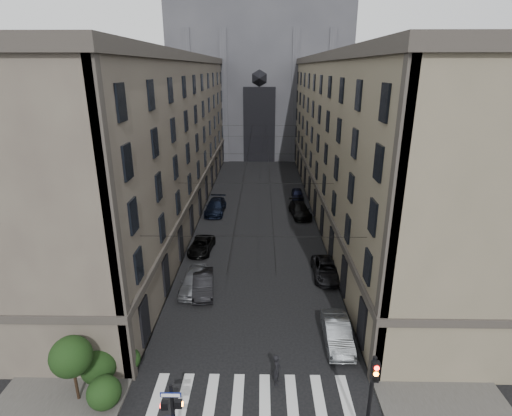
{
  "coord_description": "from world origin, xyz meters",
  "views": [
    {
      "loc": [
        0.52,
        -12.57,
        17.34
      ],
      "look_at": [
        0.16,
        11.73,
        8.76
      ],
      "focal_mm": 28.0,
      "sensor_mm": 36.0,
      "label": 1
    }
  ],
  "objects_px": {
    "car_left_midnear": "(203,284)",
    "car_left_far": "(215,207)",
    "car_right_near": "(337,333)",
    "car_left_near": "(194,281)",
    "car_right_midnear": "(326,270)",
    "car_right_far": "(297,194)",
    "gothic_tower": "(260,65)",
    "car_right_midfar": "(300,210)",
    "pedestrian": "(277,369)",
    "car_left_midfar": "(201,246)",
    "traffic_light_right": "(371,392)",
    "pedestrian_signal_left": "(173,414)"
  },
  "relations": [
    {
      "from": "car_right_midfar",
      "to": "car_right_midnear",
      "type": "bearing_deg",
      "value": -93.45
    },
    {
      "from": "car_right_midnear",
      "to": "car_right_far",
      "type": "distance_m",
      "value": 22.1
    },
    {
      "from": "car_left_midnear",
      "to": "traffic_light_right",
      "type": "bearing_deg",
      "value": -61.42
    },
    {
      "from": "pedestrian_signal_left",
      "to": "car_right_far",
      "type": "height_order",
      "value": "pedestrian_signal_left"
    },
    {
      "from": "car_right_midnear",
      "to": "pedestrian",
      "type": "height_order",
      "value": "pedestrian"
    },
    {
      "from": "car_left_midfar",
      "to": "car_right_midfar",
      "type": "bearing_deg",
      "value": 48.85
    },
    {
      "from": "car_right_midnear",
      "to": "car_right_far",
      "type": "xyz_separation_m",
      "value": [
        -0.68,
        22.09,
        -0.02
      ]
    },
    {
      "from": "car_right_midfar",
      "to": "car_right_far",
      "type": "xyz_separation_m",
      "value": [
        0.27,
        6.83,
        -0.1
      ]
    },
    {
      "from": "car_left_far",
      "to": "car_left_near",
      "type": "bearing_deg",
      "value": -87.3
    },
    {
      "from": "traffic_light_right",
      "to": "car_left_far",
      "type": "distance_m",
      "value": 34.63
    },
    {
      "from": "gothic_tower",
      "to": "car_right_far",
      "type": "distance_m",
      "value": 38.76
    },
    {
      "from": "car_right_far",
      "to": "pedestrian",
      "type": "height_order",
      "value": "pedestrian"
    },
    {
      "from": "car_left_midfar",
      "to": "car_right_midnear",
      "type": "height_order",
      "value": "car_right_midnear"
    },
    {
      "from": "gothic_tower",
      "to": "car_right_midnear",
      "type": "xyz_separation_m",
      "value": [
        6.2,
        -56.42,
        -17.1
      ]
    },
    {
      "from": "car_right_midnear",
      "to": "car_right_far",
      "type": "height_order",
      "value": "car_right_midnear"
    },
    {
      "from": "car_left_midfar",
      "to": "pedestrian",
      "type": "relative_size",
      "value": 2.35
    },
    {
      "from": "car_left_midnear",
      "to": "car_left_far",
      "type": "relative_size",
      "value": 0.82
    },
    {
      "from": "car_left_midnear",
      "to": "car_right_far",
      "type": "xyz_separation_m",
      "value": [
        9.72,
        24.77,
        -0.08
      ]
    },
    {
      "from": "gothic_tower",
      "to": "car_left_far",
      "type": "relative_size",
      "value": 10.29
    },
    {
      "from": "traffic_light_right",
      "to": "car_left_midnear",
      "type": "height_order",
      "value": "traffic_light_right"
    },
    {
      "from": "car_left_near",
      "to": "pedestrian",
      "type": "xyz_separation_m",
      "value": [
        6.44,
        -10.27,
        0.15
      ]
    },
    {
      "from": "pedestrian_signal_left",
      "to": "car_right_far",
      "type": "relative_size",
      "value": 1.0
    },
    {
      "from": "car_left_midfar",
      "to": "car_left_far",
      "type": "bearing_deg",
      "value": 94.03
    },
    {
      "from": "car_right_near",
      "to": "car_right_midnear",
      "type": "bearing_deg",
      "value": 86.3
    },
    {
      "from": "car_left_midfar",
      "to": "car_left_midnear",
      "type": "bearing_deg",
      "value": -75.7
    },
    {
      "from": "car_right_near",
      "to": "car_left_near",
      "type": "bearing_deg",
      "value": 148.36
    },
    {
      "from": "car_right_near",
      "to": "car_right_midfar",
      "type": "relative_size",
      "value": 0.89
    },
    {
      "from": "car_left_far",
      "to": "pedestrian",
      "type": "bearing_deg",
      "value": -75.02
    },
    {
      "from": "car_left_midfar",
      "to": "pedestrian",
      "type": "bearing_deg",
      "value": -63.62
    },
    {
      "from": "gothic_tower",
      "to": "car_left_far",
      "type": "height_order",
      "value": "gothic_tower"
    },
    {
      "from": "pedestrian",
      "to": "pedestrian_signal_left",
      "type": "bearing_deg",
      "value": 137.81
    },
    {
      "from": "car_right_near",
      "to": "traffic_light_right",
      "type": "bearing_deg",
      "value": -89.32
    },
    {
      "from": "traffic_light_right",
      "to": "car_left_near",
      "type": "height_order",
      "value": "traffic_light_right"
    },
    {
      "from": "car_left_midnear",
      "to": "gothic_tower",
      "type": "bearing_deg",
      "value": 79.4
    },
    {
      "from": "car_left_near",
      "to": "car_right_midfar",
      "type": "height_order",
      "value": "car_left_near"
    },
    {
      "from": "gothic_tower",
      "to": "car_right_midfar",
      "type": "xyz_separation_m",
      "value": [
        5.25,
        -41.17,
        -17.02
      ]
    },
    {
      "from": "traffic_light_right",
      "to": "gothic_tower",
      "type": "bearing_deg",
      "value": 94.38
    },
    {
      "from": "traffic_light_right",
      "to": "car_left_midfar",
      "type": "relative_size",
      "value": 1.13
    },
    {
      "from": "car_right_near",
      "to": "pedestrian",
      "type": "height_order",
      "value": "pedestrian"
    },
    {
      "from": "car_left_midnear",
      "to": "car_right_near",
      "type": "distance_m",
      "value": 11.59
    },
    {
      "from": "car_left_far",
      "to": "pedestrian",
      "type": "height_order",
      "value": "pedestrian"
    },
    {
      "from": "car_right_midnear",
      "to": "car_right_far",
      "type": "relative_size",
      "value": 1.26
    },
    {
      "from": "traffic_light_right",
      "to": "car_left_near",
      "type": "distance_m",
      "value": 17.97
    },
    {
      "from": "car_left_midfar",
      "to": "car_right_far",
      "type": "distance_m",
      "value": 20.37
    },
    {
      "from": "pedestrian_signal_left",
      "to": "car_right_midnear",
      "type": "bearing_deg",
      "value": 60.31
    },
    {
      "from": "car_left_near",
      "to": "car_right_near",
      "type": "height_order",
      "value": "car_left_near"
    },
    {
      "from": "gothic_tower",
      "to": "car_left_midnear",
      "type": "height_order",
      "value": "gothic_tower"
    },
    {
      "from": "car_left_midnear",
      "to": "car_left_far",
      "type": "xyz_separation_m",
      "value": [
        -1.09,
        18.84,
        0.06
      ]
    },
    {
      "from": "car_right_midfar",
      "to": "car_left_midnear",
      "type": "bearing_deg",
      "value": -124.8
    },
    {
      "from": "car_left_midnear",
      "to": "car_right_midnear",
      "type": "height_order",
      "value": "car_left_midnear"
    }
  ]
}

